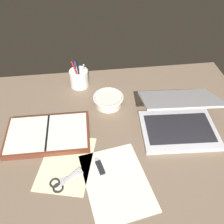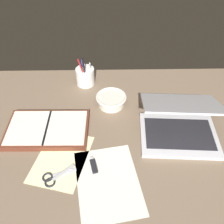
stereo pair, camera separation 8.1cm
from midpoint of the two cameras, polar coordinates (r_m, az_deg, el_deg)
desk_top at (r=105.01cm, az=-0.31°, el=-6.32°), size 140.00×100.00×2.00cm
laptop at (r=107.12cm, az=17.30°, el=-2.85°), size 33.16×31.64×17.38cm
bowl at (r=116.91cm, az=1.79°, el=2.71°), size 14.43×14.43×5.16cm
pen_cup at (r=129.33cm, az=-4.34°, el=8.11°), size 9.42×9.42×16.77cm
planner at (r=108.11cm, az=-12.45°, el=-3.93°), size 34.46×21.92×2.91cm
scissors at (r=94.19cm, az=-11.02°, el=-14.71°), size 12.19×9.49×0.80cm
paper_sheet_front at (r=92.14cm, az=1.67°, el=-15.76°), size 26.47×33.09×0.16cm
paper_sheet_beside_planner at (r=98.85cm, az=-9.11°, el=-10.53°), size 24.53×30.08×0.16cm
usb_drive at (r=95.24cm, az=-1.77°, el=-12.30°), size 3.39×7.37×1.00cm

